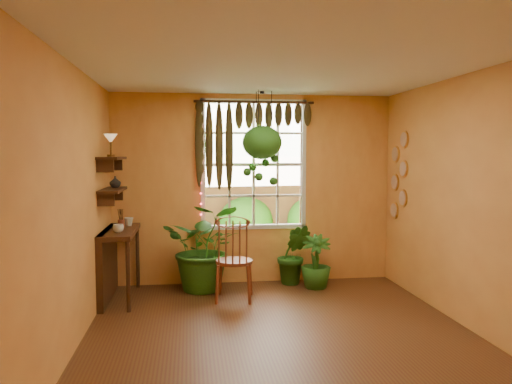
{
  "coord_description": "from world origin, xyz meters",
  "views": [
    {
      "loc": [
        -0.92,
        -4.83,
        1.85
      ],
      "look_at": [
        -0.12,
        1.15,
        1.39
      ],
      "focal_mm": 35.0,
      "sensor_mm": 36.0,
      "label": 1
    }
  ],
  "objects_px": {
    "counter_ledge": "(111,257)",
    "hanging_basket": "(262,147)",
    "windsor_chair": "(234,272)",
    "potted_plant_left": "(205,247)",
    "potted_plant_mid": "(294,254)"
  },
  "relations": [
    {
      "from": "potted_plant_mid",
      "to": "hanging_basket",
      "type": "distance_m",
      "value": 1.6
    },
    {
      "from": "windsor_chair",
      "to": "potted_plant_mid",
      "type": "xyz_separation_m",
      "value": [
        0.92,
        0.68,
        0.07
      ]
    },
    {
      "from": "potted_plant_mid",
      "to": "counter_ledge",
      "type": "bearing_deg",
      "value": -169.93
    },
    {
      "from": "windsor_chair",
      "to": "potted_plant_left",
      "type": "distance_m",
      "value": 0.67
    },
    {
      "from": "potted_plant_left",
      "to": "potted_plant_mid",
      "type": "xyz_separation_m",
      "value": [
        1.26,
        0.16,
        -0.17
      ]
    },
    {
      "from": "potted_plant_left",
      "to": "windsor_chair",
      "type": "bearing_deg",
      "value": -56.66
    },
    {
      "from": "counter_ledge",
      "to": "hanging_basket",
      "type": "height_order",
      "value": "hanging_basket"
    },
    {
      "from": "potted_plant_mid",
      "to": "hanging_basket",
      "type": "relative_size",
      "value": 0.66
    },
    {
      "from": "windsor_chair",
      "to": "hanging_basket",
      "type": "relative_size",
      "value": 0.97
    },
    {
      "from": "potted_plant_mid",
      "to": "windsor_chair",
      "type": "bearing_deg",
      "value": -143.38
    },
    {
      "from": "windsor_chair",
      "to": "potted_plant_mid",
      "type": "relative_size",
      "value": 1.46
    },
    {
      "from": "potted_plant_left",
      "to": "potted_plant_mid",
      "type": "height_order",
      "value": "potted_plant_left"
    },
    {
      "from": "potted_plant_mid",
      "to": "potted_plant_left",
      "type": "bearing_deg",
      "value": -172.83
    },
    {
      "from": "windsor_chair",
      "to": "potted_plant_left",
      "type": "relative_size",
      "value": 1.05
    },
    {
      "from": "counter_ledge",
      "to": "hanging_basket",
      "type": "xyz_separation_m",
      "value": [
        1.97,
        0.29,
        1.39
      ]
    }
  ]
}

